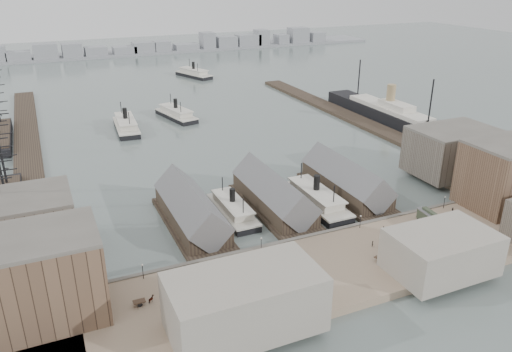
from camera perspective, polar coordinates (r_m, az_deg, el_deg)
name	(u,v)px	position (r m, az deg, el deg)	size (l,w,h in m)	color
ground	(300,234)	(140.46, 5.01, -6.59)	(900.00, 900.00, 0.00)	#576562
quay	(339,267)	(125.42, 9.48, -10.21)	(180.00, 30.00, 2.00)	gray
seawall	(309,239)	(135.98, 6.09, -7.13)	(180.00, 1.20, 2.30)	#59544C
west_wharf	(28,153)	(217.47, -24.64, 2.43)	(10.00, 220.00, 1.60)	#2D231C
east_wharf	(352,118)	(249.91, 10.89, 6.56)	(10.00, 180.00, 1.60)	#2D231C
ferry_shed_west	(191,211)	(143.23, -7.41, -3.99)	(14.00, 42.00, 12.60)	#2D231C
ferry_shed_center	(274,195)	(151.65, 2.02, -2.22)	(14.00, 42.00, 12.60)	#2D231C
ferry_shed_east	(346,182)	(163.80, 10.23, -0.63)	(14.00, 42.00, 12.60)	#2D231C
warehouse_west_front	(19,283)	(111.03, -25.48, -10.99)	(32.00, 18.00, 18.00)	brown
warehouse_west_back	(20,226)	(138.33, -25.40, -5.16)	(26.00, 20.00, 14.00)	#60564C
warehouse_east_back	(452,151)	(186.61, 21.47, 2.64)	(28.00, 20.00, 15.00)	#60564C
street_bldg_center	(441,252)	(125.91, 20.41, -8.12)	(24.00, 16.00, 10.00)	gray
street_bldg_west	(245,302)	(100.79, -1.30, -14.19)	(30.00, 16.00, 12.00)	gray
lamp_post_far_w	(143,269)	(119.26, -12.84, -10.28)	(0.44, 0.44, 3.92)	black
lamp_post_near_w	(261,242)	(126.75, 0.61, -7.52)	(0.44, 0.44, 3.92)	black
lamp_post_near_e	(361,219)	(140.39, 11.86, -4.85)	(0.44, 0.44, 3.92)	black
lamp_post_far_e	(445,200)	(158.60, 20.76, -2.59)	(0.44, 0.44, 3.92)	black
far_shore	(107,51)	(449.24, -16.70, 13.51)	(500.00, 40.00, 15.72)	gray
ferry_docked_west	(233,209)	(148.91, -2.69, -3.78)	(7.77, 25.89, 9.25)	black
ferry_docked_east	(316,198)	(155.58, 6.86, -2.56)	(9.11, 30.36, 10.84)	black
ferry_open_near	(126,125)	(235.30, -14.62, 5.68)	(11.29, 31.34, 10.99)	black
ferry_open_mid	(176,114)	(249.65, -9.12, 7.06)	(15.02, 30.28, 10.38)	black
ferry_open_far	(194,73)	(347.27, -7.13, 11.57)	(19.02, 31.49, 10.79)	black
sailing_ship_near	(7,211)	(163.96, -26.60, -3.62)	(8.25, 56.86, 33.94)	black
sailing_ship_mid	(0,136)	(239.50, -27.21, 4.14)	(8.42, 48.63, 34.60)	black
ocean_steamer	(389,114)	(249.22, 14.98, 6.89)	(12.27, 89.64, 17.93)	black
tram	(433,222)	(145.86, 19.54, -4.94)	(4.02, 11.58, 4.04)	black
horse_cart_left	(148,300)	(112.37, -12.25, -13.67)	(4.63, 1.52, 1.59)	black
horse_cart_center	(284,270)	(119.43, 3.22, -10.69)	(5.03, 2.18, 1.67)	black
horse_cart_right	(387,256)	(128.48, 14.77, -8.87)	(4.85, 2.46, 1.71)	black
pedestrian_0	(108,306)	(112.53, -16.52, -14.06)	(0.65, 0.48, 1.78)	black
pedestrian_1	(215,304)	(109.03, -4.66, -14.42)	(0.80, 0.62, 1.65)	black
pedestrian_2	(235,267)	(120.43, -2.40, -10.39)	(1.02, 0.59, 1.59)	black
pedestrian_3	(279,281)	(115.85, 2.69, -11.86)	(0.97, 0.40, 1.66)	black
pedestrian_4	(299,249)	(127.71, 4.89, -8.33)	(0.82, 0.53, 1.67)	black
pedestrian_5	(372,244)	(132.97, 13.16, -7.55)	(0.61, 0.45, 1.67)	black
pedestrian_6	(383,229)	(140.92, 14.34, -5.88)	(0.76, 0.59, 1.56)	black
pedestrian_7	(431,241)	(138.33, 19.38, -7.07)	(1.05, 0.60, 1.63)	black
pedestrian_8	(453,210)	(157.48, 21.55, -3.64)	(1.01, 0.42, 1.73)	black
pedestrian_10	(403,229)	(142.47, 16.49, -5.78)	(0.59, 0.43, 1.63)	black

